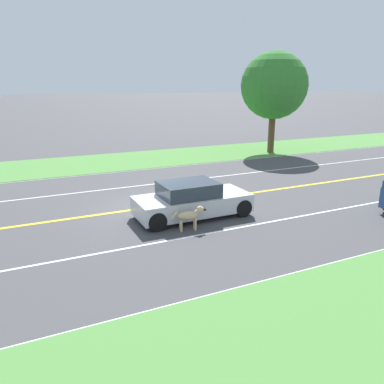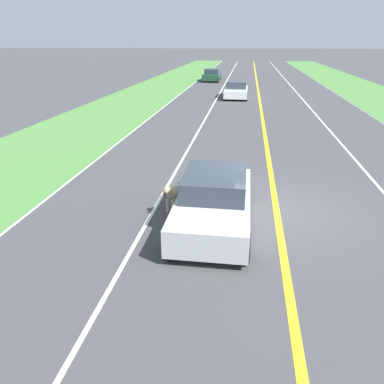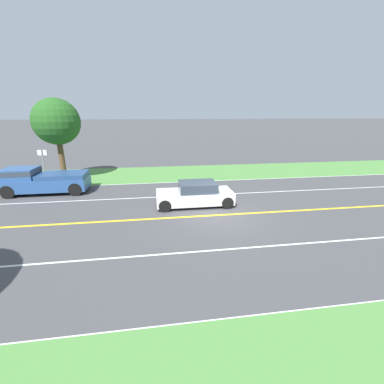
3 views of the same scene
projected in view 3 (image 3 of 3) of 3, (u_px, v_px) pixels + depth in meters
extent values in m
plane|color=#424244|center=(221.00, 215.00, 13.53)|extent=(400.00, 400.00, 0.00)
cube|color=yellow|center=(221.00, 215.00, 13.53)|extent=(0.18, 160.00, 0.01)
cube|color=white|center=(198.00, 181.00, 20.15)|extent=(0.14, 160.00, 0.01)
cube|color=white|center=(286.00, 313.00, 6.92)|extent=(0.14, 160.00, 0.01)
cube|color=white|center=(208.00, 195.00, 16.84)|extent=(0.10, 160.00, 0.01)
cube|color=white|center=(243.00, 248.00, 10.23)|extent=(0.10, 160.00, 0.01)
cube|color=#4C843D|center=(193.00, 173.00, 22.98)|extent=(6.00, 160.00, 0.03)
cube|color=silver|center=(194.00, 197.00, 14.85)|extent=(1.85, 4.36, 0.66)
cube|color=#2D3842|center=(197.00, 187.00, 14.70)|extent=(1.59, 2.09, 0.53)
cylinder|color=black|center=(164.00, 196.00, 15.45)|extent=(0.22, 0.68, 0.68)
cylinder|color=black|center=(220.00, 194.00, 15.93)|extent=(0.22, 0.68, 0.68)
cylinder|color=black|center=(165.00, 206.00, 13.87)|extent=(0.22, 0.68, 0.68)
cylinder|color=black|center=(227.00, 203.00, 14.35)|extent=(0.22, 0.68, 0.68)
ellipsoid|color=#D1B784|center=(203.00, 190.00, 16.10)|extent=(0.37, 0.75, 0.29)
cylinder|color=#D1B784|center=(199.00, 194.00, 16.29)|extent=(0.08, 0.08, 0.40)
cylinder|color=#D1B784|center=(207.00, 194.00, 16.27)|extent=(0.08, 0.08, 0.40)
cylinder|color=#D1B784|center=(199.00, 195.00, 16.14)|extent=(0.08, 0.08, 0.40)
cylinder|color=#D1B784|center=(207.00, 195.00, 16.11)|extent=(0.08, 0.08, 0.40)
cylinder|color=#D1B784|center=(198.00, 188.00, 16.08)|extent=(0.18, 0.22, 0.19)
sphere|color=#D1B784|center=(196.00, 187.00, 16.06)|extent=(0.29, 0.29, 0.24)
ellipsoid|color=#331E14|center=(194.00, 187.00, 16.08)|extent=(0.13, 0.13, 0.09)
cone|color=tan|center=(197.00, 185.00, 16.10)|extent=(0.09, 0.09, 0.11)
cone|color=tan|center=(196.00, 186.00, 15.97)|extent=(0.09, 0.09, 0.11)
cylinder|color=#D1B784|center=(211.00, 189.00, 16.06)|extent=(0.11, 0.27, 0.27)
cube|color=#284C84|center=(47.00, 183.00, 17.06)|extent=(1.99, 5.20, 0.80)
cube|color=#284C84|center=(20.00, 173.00, 16.63)|extent=(1.75, 1.97, 0.68)
cube|color=#2D3842|center=(20.00, 172.00, 16.60)|extent=(1.77, 1.99, 0.30)
cube|color=navy|center=(63.00, 175.00, 17.05)|extent=(1.95, 2.96, 0.28)
cylinder|color=black|center=(22.00, 184.00, 17.70)|extent=(0.22, 0.84, 0.84)
cylinder|color=black|center=(83.00, 182.00, 18.26)|extent=(0.22, 0.84, 0.84)
cylinder|color=black|center=(8.00, 192.00, 15.99)|extent=(0.22, 0.84, 0.84)
cylinder|color=black|center=(75.00, 189.00, 16.55)|extent=(0.22, 0.84, 0.84)
cylinder|color=brown|center=(62.00, 159.00, 20.02)|extent=(0.42, 0.42, 3.41)
sphere|color=#23561E|center=(56.00, 122.00, 19.18)|extent=(3.43, 3.43, 3.43)
cylinder|color=gray|center=(44.00, 167.00, 19.17)|extent=(0.08, 0.08, 2.59)
cube|color=white|center=(42.00, 153.00, 18.91)|extent=(0.03, 0.64, 0.40)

